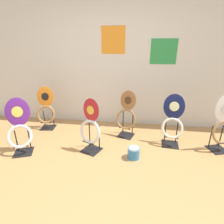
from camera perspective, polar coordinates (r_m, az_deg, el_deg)
ground_plane at (r=2.36m, az=-8.15°, el=-23.13°), size 14.00×14.00×0.00m
wall_back at (r=3.71m, az=-0.42°, el=15.69°), size 8.00×0.07×2.60m
toilet_seat_display_purple_note at (r=3.10m, az=-28.01°, el=-4.64°), size 0.45×0.41×0.89m
toilet_seat_display_woodgrain at (r=3.26m, az=4.81°, el=-1.03°), size 0.41×0.35×0.88m
toilet_seat_display_navy_moon at (r=3.13m, az=19.22°, el=-2.87°), size 0.38×0.34×0.88m
toilet_seat_display_orange_sun at (r=3.83m, az=-20.73°, el=0.46°), size 0.39×0.31×0.87m
toilet_seat_display_crimson_swirl at (r=2.79m, az=-7.07°, el=-5.17°), size 0.41×0.37×0.89m
toilet_seat_display_white_plain at (r=3.29m, az=32.53°, el=-3.76°), size 0.40×0.35×0.96m
paint_can at (r=2.77m, az=7.07°, el=-12.98°), size 0.19×0.19×0.18m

